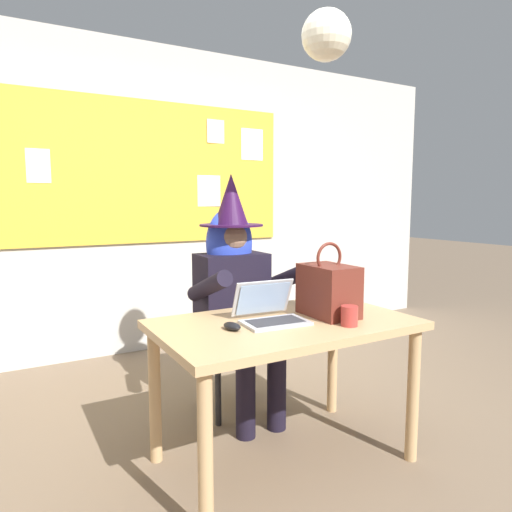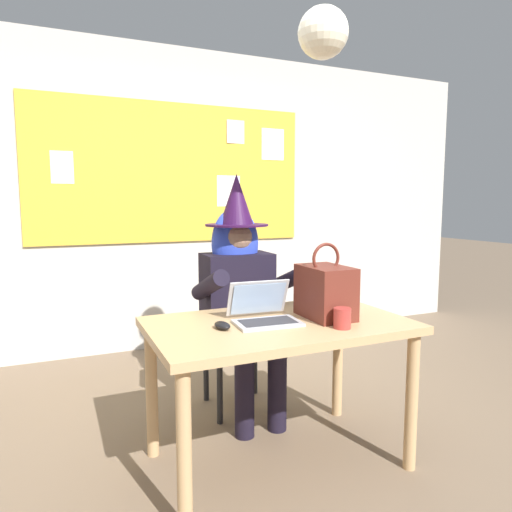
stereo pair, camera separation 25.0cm
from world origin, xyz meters
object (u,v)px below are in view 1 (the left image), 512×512
Objects in this scene: desk_main at (285,340)px; coffee_mug at (349,316)px; computer_mouse at (232,326)px; handbag at (329,290)px; chair_at_desk at (228,325)px; laptop at (270,313)px; person_costumed at (236,284)px.

coffee_mug reaches higher than desk_main.
handbag reaches higher than computer_mouse.
chair_at_desk is 2.81× the size of laptop.
handbag is (0.25, -0.02, 0.23)m from desk_main.
desk_main is at bearing -0.17° from chair_at_desk.
coffee_mug is (0.51, -0.21, 0.03)m from computer_mouse.
laptop is at bearing 171.94° from handbag.
desk_main is at bearing 175.07° from handbag.
computer_mouse is (-0.35, -0.75, 0.22)m from chair_at_desk.
chair_at_desk is at bearing 177.91° from person_costumed.
chair_at_desk is 1.01m from coffee_mug.
computer_mouse is at bearing -166.04° from laptop.
laptop is (-0.11, -0.59, -0.04)m from person_costumed.
person_costumed is at bearing 0.90° from chair_at_desk.
laptop is 0.38m from coffee_mug.
chair_at_desk is at bearing 104.74° from handbag.
computer_mouse is 1.09× the size of coffee_mug.
person_costumed is at bearing 82.93° from laptop.
laptop is 3.13× the size of computer_mouse.
handbag is (0.55, -0.00, 0.12)m from computer_mouse.
handbag is at bearing -4.26° from laptop.
computer_mouse reaches higher than desk_main.
laptop is at bearing -5.77° from chair_at_desk.
desk_main is 0.16m from laptop.
desk_main is 0.32m from computer_mouse.
chair_at_desk reaches higher than desk_main.
computer_mouse is at bearing 157.83° from coffee_mug.
chair_at_desk is at bearing 99.66° from coffee_mug.
handbag is at bearing 18.48° from chair_at_desk.
person_costumed is (-0.01, -0.12, 0.29)m from chair_at_desk.
laptop reaches higher than desk_main.
desk_main is at bearing -6.59° from computer_mouse.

